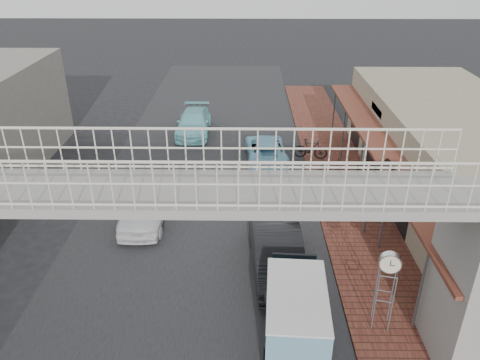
{
  "coord_description": "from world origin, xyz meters",
  "views": [
    {
      "loc": [
        1.89,
        -13.47,
        10.3
      ],
      "look_at": [
        1.68,
        3.17,
        1.8
      ],
      "focal_mm": 35.0,
      "sensor_mm": 36.0,
      "label": 1
    }
  ],
  "objects_px": {
    "arrow_sign": "(393,174)",
    "street_clock": "(389,266)",
    "white_hatchback": "(145,204)",
    "dark_sedan": "(277,250)",
    "angkot_curb": "(266,149)",
    "angkot_van": "(296,307)",
    "motorcycle_near": "(328,169)",
    "motorcycle_far": "(310,149)",
    "angkot_far": "(194,123)"
  },
  "relations": [
    {
      "from": "arrow_sign",
      "to": "angkot_van",
      "type": "bearing_deg",
      "value": -129.56
    },
    {
      "from": "white_hatchback",
      "to": "dark_sedan",
      "type": "height_order",
      "value": "dark_sedan"
    },
    {
      "from": "arrow_sign",
      "to": "angkot_far",
      "type": "bearing_deg",
      "value": 124.96
    },
    {
      "from": "dark_sedan",
      "to": "arrow_sign",
      "type": "distance_m",
      "value": 5.22
    },
    {
      "from": "white_hatchback",
      "to": "street_clock",
      "type": "relative_size",
      "value": 1.66
    },
    {
      "from": "motorcycle_far",
      "to": "arrow_sign",
      "type": "xyz_separation_m",
      "value": [
        2.05,
        -7.01,
        2.0
      ]
    },
    {
      "from": "motorcycle_near",
      "to": "motorcycle_far",
      "type": "height_order",
      "value": "motorcycle_far"
    },
    {
      "from": "angkot_far",
      "to": "arrow_sign",
      "type": "bearing_deg",
      "value": -51.59
    },
    {
      "from": "arrow_sign",
      "to": "street_clock",
      "type": "bearing_deg",
      "value": -109.21
    },
    {
      "from": "angkot_far",
      "to": "white_hatchback",
      "type": "bearing_deg",
      "value": -95.81
    },
    {
      "from": "angkot_van",
      "to": "arrow_sign",
      "type": "xyz_separation_m",
      "value": [
        4.01,
        5.48,
        1.47
      ]
    },
    {
      "from": "motorcycle_near",
      "to": "motorcycle_far",
      "type": "relative_size",
      "value": 1.06
    },
    {
      "from": "angkot_far",
      "to": "motorcycle_near",
      "type": "relative_size",
      "value": 2.45
    },
    {
      "from": "angkot_van",
      "to": "arrow_sign",
      "type": "relative_size",
      "value": 1.22
    },
    {
      "from": "street_clock",
      "to": "angkot_van",
      "type": "bearing_deg",
      "value": -156.03
    },
    {
      "from": "angkot_far",
      "to": "dark_sedan",
      "type": "bearing_deg",
      "value": -72.08
    },
    {
      "from": "dark_sedan",
      "to": "street_clock",
      "type": "xyz_separation_m",
      "value": [
        2.93,
        -2.78,
        1.46
      ]
    },
    {
      "from": "motorcycle_near",
      "to": "arrow_sign",
      "type": "xyz_separation_m",
      "value": [
        1.5,
        -4.64,
        2.04
      ]
    },
    {
      "from": "angkot_van",
      "to": "street_clock",
      "type": "bearing_deg",
      "value": 13.87
    },
    {
      "from": "angkot_van",
      "to": "motorcycle_far",
      "type": "relative_size",
      "value": 2.17
    },
    {
      "from": "arrow_sign",
      "to": "dark_sedan",
      "type": "bearing_deg",
      "value": -156.26
    },
    {
      "from": "angkot_curb",
      "to": "motorcycle_near",
      "type": "distance_m",
      "value": 3.7
    },
    {
      "from": "motorcycle_near",
      "to": "street_clock",
      "type": "bearing_deg",
      "value": -178.72
    },
    {
      "from": "white_hatchback",
      "to": "motorcycle_near",
      "type": "height_order",
      "value": "white_hatchback"
    },
    {
      "from": "dark_sedan",
      "to": "angkot_curb",
      "type": "distance_m",
      "value": 9.19
    },
    {
      "from": "white_hatchback",
      "to": "motorcycle_near",
      "type": "bearing_deg",
      "value": 23.44
    },
    {
      "from": "angkot_curb",
      "to": "angkot_van",
      "type": "distance_m",
      "value": 12.46
    },
    {
      "from": "angkot_curb",
      "to": "motorcycle_far",
      "type": "bearing_deg",
      "value": 177.59
    },
    {
      "from": "white_hatchback",
      "to": "dark_sedan",
      "type": "bearing_deg",
      "value": -32.48
    },
    {
      "from": "angkot_far",
      "to": "arrow_sign",
      "type": "height_order",
      "value": "arrow_sign"
    },
    {
      "from": "motorcycle_near",
      "to": "street_clock",
      "type": "xyz_separation_m",
      "value": [
        0.09,
        -9.64,
        1.66
      ]
    },
    {
      "from": "angkot_curb",
      "to": "angkot_van",
      "type": "relative_size",
      "value": 1.14
    },
    {
      "from": "white_hatchback",
      "to": "angkot_van",
      "type": "distance_m",
      "value": 8.5
    },
    {
      "from": "motorcycle_far",
      "to": "dark_sedan",
      "type": "bearing_deg",
      "value": 177.25
    },
    {
      "from": "angkot_far",
      "to": "angkot_van",
      "type": "xyz_separation_m",
      "value": [
        4.54,
        -16.28,
        0.5
      ]
    },
    {
      "from": "dark_sedan",
      "to": "arrow_sign",
      "type": "xyz_separation_m",
      "value": [
        4.35,
        2.23,
        1.85
      ]
    },
    {
      "from": "white_hatchback",
      "to": "angkot_curb",
      "type": "xyz_separation_m",
      "value": [
        5.18,
        6.02,
        -0.12
      ]
    },
    {
      "from": "white_hatchback",
      "to": "arrow_sign",
      "type": "height_order",
      "value": "arrow_sign"
    },
    {
      "from": "angkot_far",
      "to": "motorcycle_near",
      "type": "xyz_separation_m",
      "value": [
        7.05,
        -6.16,
        -0.07
      ]
    },
    {
      "from": "angkot_van",
      "to": "motorcycle_near",
      "type": "bearing_deg",
      "value": 79.52
    },
    {
      "from": "white_hatchback",
      "to": "dark_sedan",
      "type": "xyz_separation_m",
      "value": [
        5.21,
        -3.17,
        0.05
      ]
    },
    {
      "from": "motorcycle_near",
      "to": "motorcycle_far",
      "type": "bearing_deg",
      "value": 13.65
    },
    {
      "from": "angkot_curb",
      "to": "street_clock",
      "type": "xyz_separation_m",
      "value": [
        2.96,
        -11.96,
        1.64
      ]
    },
    {
      "from": "angkot_far",
      "to": "street_clock",
      "type": "xyz_separation_m",
      "value": [
        7.13,
        -15.81,
        1.58
      ]
    },
    {
      "from": "angkot_curb",
      "to": "motorcycle_near",
      "type": "height_order",
      "value": "angkot_curb"
    },
    {
      "from": "white_hatchback",
      "to": "angkot_van",
      "type": "relative_size",
      "value": 1.12
    },
    {
      "from": "dark_sedan",
      "to": "motorcycle_far",
      "type": "distance_m",
      "value": 9.52
    },
    {
      "from": "motorcycle_near",
      "to": "motorcycle_far",
      "type": "xyz_separation_m",
      "value": [
        -0.54,
        2.37,
        0.04
      ]
    },
    {
      "from": "dark_sedan",
      "to": "motorcycle_near",
      "type": "relative_size",
      "value": 2.55
    },
    {
      "from": "motorcycle_near",
      "to": "angkot_curb",
      "type": "bearing_deg",
      "value": 51.85
    }
  ]
}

